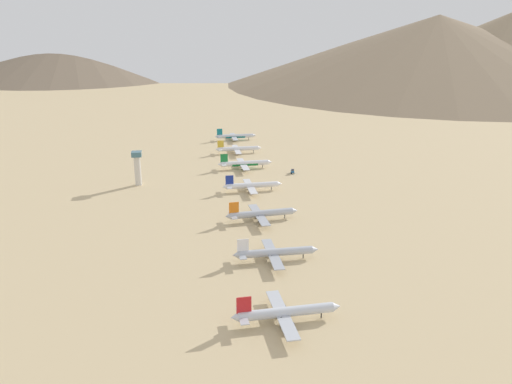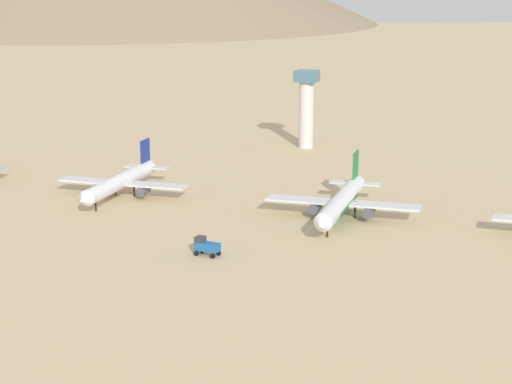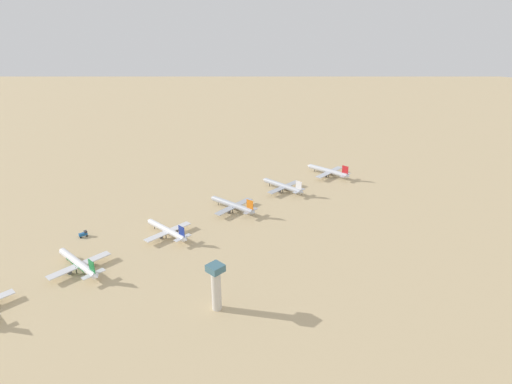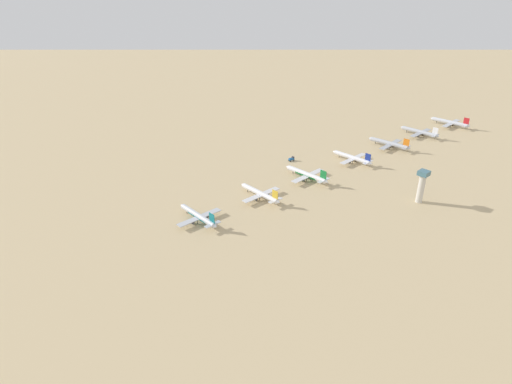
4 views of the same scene
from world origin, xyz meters
The scene contains 8 objects.
ground_plane centered at (0.00, 0.00, 0.00)m, with size 2007.69×2007.69×0.00m, color tan.
parked_jet_0 centered at (-10.84, -169.72, 4.46)m, with size 45.88×37.23×13.24m.
parked_jet_1 centered at (-4.24, -113.74, 4.33)m, with size 44.45×36.00×12.85m.
parked_jet_2 centered at (-2.20, -58.54, 4.42)m, with size 45.57×37.06×13.14m.
parked_jet_3 centered at (0.60, -1.34, 4.20)m, with size 43.20×35.03×12.48m.
parked_jet_4 centered at (3.54, 57.73, 4.38)m, with size 45.59×36.97×13.16m.
service_truck centered at (39.61, 37.70, 2.08)m, with size 3.45×5.51×3.90m.
control_tower centered at (-80.06, 25.87, 14.39)m, with size 7.20×7.20×25.50m.
Camera 3 is at (-213.93, 137.32, 136.11)m, focal length 29.78 mm.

